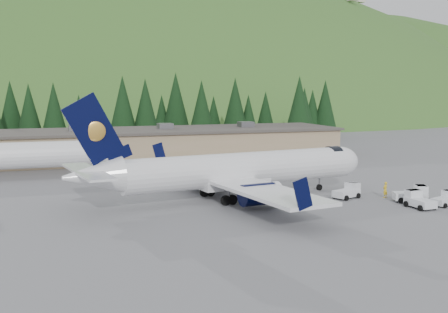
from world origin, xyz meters
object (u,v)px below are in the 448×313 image
at_px(ramp_worker, 385,190).
at_px(baggage_tug_b, 413,194).
at_px(baggage_tug_c, 418,200).
at_px(airliner, 233,171).
at_px(terminal_building, 137,144).
at_px(baggage_tug_a, 348,191).
at_px(second_airliner, 9,155).
at_px(baggage_tug_d, 445,199).

bearing_deg(ramp_worker, baggage_tug_b, 95.01).
relative_size(baggage_tug_b, baggage_tug_c, 1.16).
xyz_separation_m(airliner, terminal_building, (-3.98, 38.15, -0.53)).
bearing_deg(airliner, baggage_tug_b, -31.61).
bearing_deg(baggage_tug_c, terminal_building, 20.86).
bearing_deg(terminal_building, baggage_tug_a, -68.52).
relative_size(baggage_tug_a, baggage_tug_b, 0.92).
height_order(airliner, second_airliner, airliner).
relative_size(airliner, baggage_tug_c, 10.79).
xyz_separation_m(baggage_tug_c, ramp_worker, (-0.07, 5.63, 0.12)).
distance_m(second_airliner, ramp_worker, 48.50).
height_order(airliner, baggage_tug_c, airliner).
height_order(baggage_tug_b, terminal_building, terminal_building).
bearing_deg(terminal_building, airliner, -84.05).
bearing_deg(baggage_tug_d, baggage_tug_c, 162.15).
bearing_deg(baggage_tug_a, ramp_worker, -36.72).
bearing_deg(baggage_tug_a, airliner, 143.37).
bearing_deg(baggage_tug_d, airliner, 134.90).
distance_m(baggage_tug_b, ramp_worker, 3.33).
height_order(baggage_tug_c, terminal_building, terminal_building).
height_order(second_airliner, baggage_tug_d, second_airliner).
bearing_deg(baggage_tug_c, baggage_tug_a, 29.20).
height_order(second_airliner, baggage_tug_b, second_airliner).
height_order(baggage_tug_a, terminal_building, terminal_building).
bearing_deg(second_airliner, baggage_tug_a, -35.24).
relative_size(baggage_tug_b, terminal_building, 0.05).
xyz_separation_m(baggage_tug_b, baggage_tug_d, (2.03, -2.64, -0.14)).
height_order(baggage_tug_b, baggage_tug_d, baggage_tug_b).
xyz_separation_m(baggage_tug_b, ramp_worker, (-1.45, 3.00, 0.08)).
distance_m(airliner, ramp_worker, 17.25).
distance_m(baggage_tug_c, ramp_worker, 5.63).
bearing_deg(second_airliner, terminal_building, 38.78).
bearing_deg(airliner, baggage_tug_c, -40.37).
bearing_deg(terminal_building, second_airliner, -141.22).
bearing_deg(ramp_worker, baggage_tug_a, -36.58).
bearing_deg(baggage_tug_a, baggage_tug_c, -79.61).
height_order(second_airliner, terminal_building, second_airliner).
distance_m(baggage_tug_d, ramp_worker, 6.62).
height_order(baggage_tug_c, baggage_tug_d, baggage_tug_c).
xyz_separation_m(second_airliner, baggage_tug_b, (41.80, -29.79, -2.51)).
distance_m(airliner, baggage_tug_a, 13.11).
bearing_deg(baggage_tug_c, second_airliner, 49.17).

